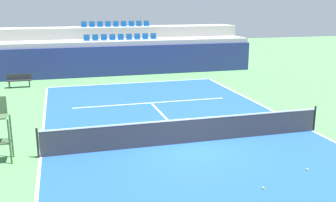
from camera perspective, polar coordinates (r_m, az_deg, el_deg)
name	(u,v)px	position (r m, az deg, el deg)	size (l,w,h in m)	color
ground_plane	(189,143)	(15.25, 3.06, -6.08)	(80.00, 80.00, 0.00)	#4C8C4C
court_surface	(189,143)	(15.25, 3.06, -6.07)	(11.00, 24.00, 0.01)	#1E4C99
baseline_far	(132,83)	(26.44, -5.18, 2.62)	(11.00, 0.10, 0.00)	white
sideline_left	(40,157)	(14.56, -17.94, -7.74)	(0.10, 24.00, 0.00)	white
sideline_right	(312,131)	(17.67, 20.11, -4.05)	(0.10, 24.00, 0.00)	white
service_line_far	(151,103)	(21.14, -2.44, -0.27)	(8.26, 0.10, 0.00)	white
centre_service_line	(167,120)	(18.15, -0.15, -2.69)	(0.10, 6.40, 0.00)	white
back_wall	(125,61)	(29.09, -6.28, 5.78)	(19.74, 0.30, 2.16)	navy
stands_tier_lower	(122,56)	(30.39, -6.70, 6.43)	(19.74, 2.40, 2.48)	#9E9E99
stands_tier_upper	(117,47)	(32.69, -7.39, 7.69)	(19.74, 2.40, 3.32)	#9E9E99
seating_row_lower	(121,38)	(30.33, -6.80, 9.00)	(5.51, 0.44, 0.44)	#145193
seating_row_upper	(116,25)	(32.64, -7.51, 10.82)	(5.51, 0.44, 0.44)	#145193
tennis_net	(189,130)	(15.08, 3.08, -4.27)	(11.08, 0.08, 1.07)	black
player_bench	(19,79)	(26.63, -20.69, 2.93)	(1.50, 0.40, 0.85)	#232328
tennis_ball_0	(263,188)	(11.99, 13.57, -12.10)	(0.07, 0.07, 0.07)	#CCE033
tennis_ball_1	(307,169)	(13.60, 19.45, -9.30)	(0.07, 0.07, 0.07)	#CCE033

